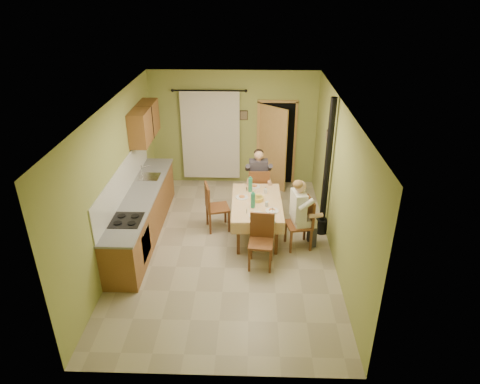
{
  "coord_description": "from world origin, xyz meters",
  "views": [
    {
      "loc": [
        0.47,
        -6.93,
        4.71
      ],
      "look_at": [
        0.25,
        0.1,
        1.15
      ],
      "focal_mm": 32.0,
      "sensor_mm": 36.0,
      "label": 1
    }
  ],
  "objects_px": {
    "man_far": "(259,174)",
    "stove_flue": "(325,187)",
    "dining_table": "(257,218)",
    "chair_far": "(258,198)",
    "chair_left": "(217,216)",
    "man_right": "(300,206)",
    "chair_near": "(261,252)",
    "chair_right": "(299,233)"
  },
  "relations": [
    {
      "from": "chair_far",
      "to": "chair_left",
      "type": "bearing_deg",
      "value": -139.09
    },
    {
      "from": "man_far",
      "to": "chair_right",
      "type": "bearing_deg",
      "value": -65.21
    },
    {
      "from": "dining_table",
      "to": "chair_far",
      "type": "distance_m",
      "value": 1.06
    },
    {
      "from": "man_right",
      "to": "chair_near",
      "type": "bearing_deg",
      "value": 119.67
    },
    {
      "from": "chair_right",
      "to": "man_far",
      "type": "height_order",
      "value": "man_far"
    },
    {
      "from": "dining_table",
      "to": "chair_left",
      "type": "distance_m",
      "value": 0.85
    },
    {
      "from": "chair_near",
      "to": "man_right",
      "type": "height_order",
      "value": "man_right"
    },
    {
      "from": "chair_near",
      "to": "dining_table",
      "type": "bearing_deg",
      "value": -80.62
    },
    {
      "from": "chair_far",
      "to": "chair_near",
      "type": "xyz_separation_m",
      "value": [
        0.03,
        -2.09,
        -0.0
      ]
    },
    {
      "from": "stove_flue",
      "to": "chair_far",
      "type": "bearing_deg",
      "value": 144.57
    },
    {
      "from": "chair_left",
      "to": "man_right",
      "type": "relative_size",
      "value": 0.73
    },
    {
      "from": "chair_far",
      "to": "man_right",
      "type": "bearing_deg",
      "value": -65.5
    },
    {
      "from": "chair_near",
      "to": "chair_left",
      "type": "distance_m",
      "value": 1.54
    },
    {
      "from": "chair_far",
      "to": "chair_left",
      "type": "relative_size",
      "value": 1.01
    },
    {
      "from": "chair_far",
      "to": "man_far",
      "type": "bearing_deg",
      "value": 90.0
    },
    {
      "from": "chair_far",
      "to": "chair_right",
      "type": "xyz_separation_m",
      "value": [
        0.78,
        -1.44,
        -0.0
      ]
    },
    {
      "from": "chair_left",
      "to": "stove_flue",
      "type": "relative_size",
      "value": 0.36
    },
    {
      "from": "chair_near",
      "to": "chair_right",
      "type": "xyz_separation_m",
      "value": [
        0.74,
        0.65,
        0.0
      ]
    },
    {
      "from": "dining_table",
      "to": "stove_flue",
      "type": "bearing_deg",
      "value": 4.59
    },
    {
      "from": "chair_far",
      "to": "chair_near",
      "type": "bearing_deg",
      "value": -92.4
    },
    {
      "from": "chair_far",
      "to": "man_right",
      "type": "relative_size",
      "value": 0.73
    },
    {
      "from": "chair_near",
      "to": "chair_right",
      "type": "relative_size",
      "value": 0.97
    },
    {
      "from": "man_right",
      "to": "stove_flue",
      "type": "xyz_separation_m",
      "value": [
        0.53,
        0.53,
        0.15
      ]
    },
    {
      "from": "dining_table",
      "to": "chair_near",
      "type": "bearing_deg",
      "value": -87.18
    },
    {
      "from": "chair_far",
      "to": "chair_left",
      "type": "height_order",
      "value": "chair_far"
    },
    {
      "from": "man_far",
      "to": "stove_flue",
      "type": "distance_m",
      "value": 1.6
    },
    {
      "from": "chair_near",
      "to": "chair_left",
      "type": "height_order",
      "value": "chair_left"
    },
    {
      "from": "chair_far",
      "to": "chair_near",
      "type": "relative_size",
      "value": 1.03
    },
    {
      "from": "dining_table",
      "to": "chair_right",
      "type": "distance_m",
      "value": 0.91
    },
    {
      "from": "chair_far",
      "to": "chair_near",
      "type": "height_order",
      "value": "chair_far"
    },
    {
      "from": "dining_table",
      "to": "chair_far",
      "type": "bearing_deg",
      "value": 86.73
    },
    {
      "from": "dining_table",
      "to": "man_right",
      "type": "bearing_deg",
      "value": -27.24
    },
    {
      "from": "chair_far",
      "to": "chair_right",
      "type": "bearing_deg",
      "value": -64.98
    },
    {
      "from": "chair_near",
      "to": "chair_far",
      "type": "bearing_deg",
      "value": -83.69
    },
    {
      "from": "dining_table",
      "to": "chair_far",
      "type": "relative_size",
      "value": 1.62
    },
    {
      "from": "chair_left",
      "to": "stove_flue",
      "type": "height_order",
      "value": "stove_flue"
    },
    {
      "from": "dining_table",
      "to": "chair_right",
      "type": "bearing_deg",
      "value": -26.64
    },
    {
      "from": "chair_near",
      "to": "man_right",
      "type": "distance_m",
      "value": 1.14
    },
    {
      "from": "chair_left",
      "to": "man_right",
      "type": "distance_m",
      "value": 1.82
    },
    {
      "from": "stove_flue",
      "to": "man_right",
      "type": "bearing_deg",
      "value": -135.16
    },
    {
      "from": "dining_table",
      "to": "chair_far",
      "type": "xyz_separation_m",
      "value": [
        0.04,
        1.05,
        -0.09
      ]
    },
    {
      "from": "man_far",
      "to": "man_right",
      "type": "distance_m",
      "value": 1.65
    }
  ]
}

